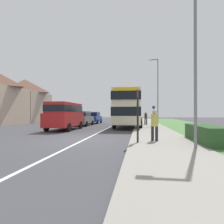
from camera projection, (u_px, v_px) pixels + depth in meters
name	position (u px, v px, depth m)	size (l,w,h in m)	color
ground_plane	(83.00, 140.00, 10.35)	(120.00, 120.00, 0.00)	#424247
lane_marking_centre	(107.00, 129.00, 18.27)	(0.14, 60.00, 0.01)	silver
pavement_near_side	(153.00, 130.00, 15.70)	(3.20, 68.00, 0.12)	gray
grass_verge_seaward	(207.00, 131.00, 15.10)	(6.00, 68.00, 0.08)	#517F42
roadside_hedge	(206.00, 135.00, 9.13)	(1.10, 3.77, 0.90)	#2D5128
double_decker_bus	(129.00, 107.00, 20.54)	(2.80, 10.16, 3.70)	beige
parked_van_red	(65.00, 114.00, 16.74)	(2.11, 5.03, 2.41)	#B21E1E
parked_car_grey	(82.00, 118.00, 22.28)	(1.92, 4.31, 1.72)	slate
parked_car_blue	(93.00, 117.00, 27.40)	(1.94, 4.03, 1.67)	navy
pedestrian_at_stop	(155.00, 124.00, 9.32)	(0.34, 0.34, 1.67)	#23232D
pedestrian_walking_away	(146.00, 117.00, 22.79)	(0.34, 0.34, 1.67)	#23232D
bus_stop_sign	(138.00, 112.00, 8.84)	(0.09, 0.52, 2.60)	black
cycle_route_sign	(154.00, 114.00, 25.74)	(0.44, 0.08, 2.52)	slate
street_lamp_near	(192.00, 56.00, 7.55)	(1.14, 0.20, 6.51)	slate
street_lamp_mid	(157.00, 88.00, 22.17)	(1.14, 0.20, 7.91)	slate
house_terrace_far_side	(11.00, 99.00, 27.80)	(6.34, 13.66, 7.15)	#C1A88E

